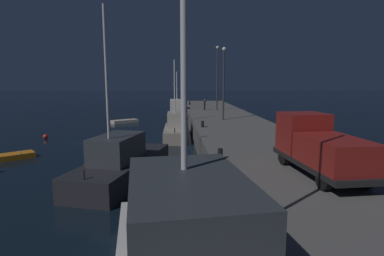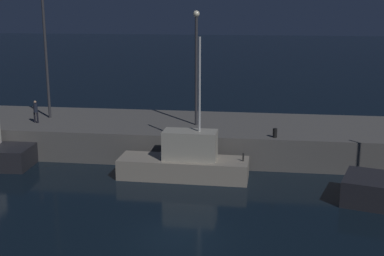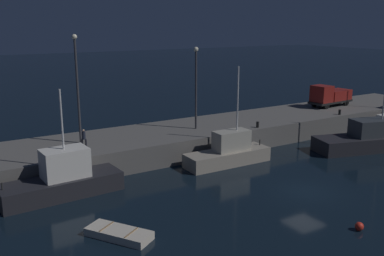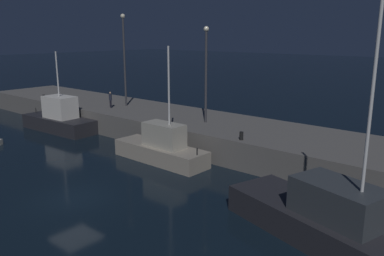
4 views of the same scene
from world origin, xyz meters
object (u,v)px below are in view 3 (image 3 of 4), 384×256
mooring_buoy_near (359,226)px  bollard_west (258,125)px  utility_truck (330,96)px  dinghy_red_small (119,234)px  fishing_trawler_red (228,152)px  bollard_east (340,112)px  lamp_post_east (196,82)px  dockworker (84,137)px  fishing_boat_orange (63,180)px  lamp_post_west (77,82)px  fishing_boat_white (366,139)px

mooring_buoy_near → bollard_west: bollard_west is taller
utility_truck → mooring_buoy_near: bearing=-135.0°
dinghy_red_small → fishing_trawler_red: bearing=29.5°
dinghy_red_small → utility_truck: 36.53m
bollard_east → bollard_west: bearing=179.5°
lamp_post_east → dockworker: 12.01m
lamp_post_east → bollard_east: lamp_post_east is taller
fishing_trawler_red → bollard_east: (17.15, 2.45, 1.34)m
fishing_trawler_red → fishing_boat_orange: bearing=178.6°
mooring_buoy_near → bollard_west: 18.06m
mooring_buoy_near → utility_truck: bearing=45.0°
lamp_post_west → fishing_boat_orange: bearing=-119.1°
lamp_post_west → utility_truck: (31.30, 0.41, -3.95)m
utility_truck → dinghy_red_small: bearing=-157.1°
mooring_buoy_near → fishing_boat_orange: bearing=132.9°
lamp_post_east → dockworker: lamp_post_east is taller
fishing_trawler_red → bollard_west: bearing=25.4°
bollard_west → utility_truck: bearing=15.3°
lamp_post_west → dockworker: size_ratio=5.70×
dockworker → bollard_east: (28.59, -1.95, -0.62)m
mooring_buoy_near → utility_truck: (20.91, 20.88, 3.14)m
fishing_boat_orange → bollard_west: 19.92m
fishing_boat_orange → dockworker: bearing=53.8°
fishing_boat_white → mooring_buoy_near: 18.35m
dinghy_red_small → utility_truck: utility_truck is taller
utility_truck → dockworker: utility_truck is taller
dinghy_red_small → mooring_buoy_near: size_ratio=7.85×
dockworker → bollard_east: size_ratio=2.74×
lamp_post_east → bollard_west: (5.41, -2.79, -4.29)m
dinghy_red_small → dockworker: (1.95, 11.98, 2.77)m
mooring_buoy_near → dinghy_red_small: bearing=151.9°
bollard_east → utility_truck: bearing=54.1°
fishing_boat_white → mooring_buoy_near: (-14.82, -10.79, -0.82)m
fishing_boat_white → dockworker: size_ratio=6.62×
bollard_west → fishing_boat_orange: bearing=-173.7°
utility_truck → bollard_west: 15.34m
fishing_boat_white → lamp_post_west: bearing=159.0°
lamp_post_west → dinghy_red_small: bearing=-99.2°
lamp_post_east → bollard_west: bearing=-27.3°
fishing_boat_white → utility_truck: bearing=58.9°
lamp_post_east → utility_truck: 20.48m
mooring_buoy_near → lamp_post_west: lamp_post_west is taller
lamp_post_west → bollard_east: bearing=-7.5°
lamp_post_east → fishing_trawler_red: bearing=-89.5°
fishing_boat_white → fishing_boat_orange: bearing=172.2°
fishing_boat_white → utility_truck: (6.09, 10.10, 2.32)m
dinghy_red_small → bollard_east: 32.22m
fishing_boat_white → lamp_post_west: 27.72m
fishing_trawler_red → utility_truck: size_ratio=1.40×
dinghy_red_small → bollard_east: bearing=18.2°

